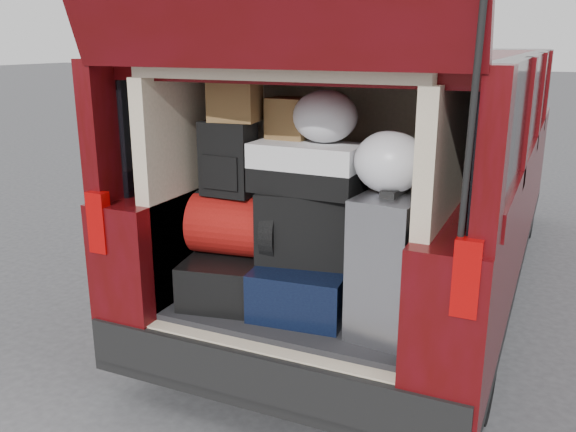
% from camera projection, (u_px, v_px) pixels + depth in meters
% --- Properties ---
extents(ground, '(80.00, 80.00, 0.00)m').
position_uv_depth(ground, '(290.00, 414.00, 3.15)').
color(ground, '#38383A').
rests_on(ground, ground).
extents(minivan, '(1.90, 5.35, 2.77)m').
position_uv_depth(minivan, '(393.00, 173.00, 4.52)').
color(minivan, black).
rests_on(minivan, ground).
extents(load_floor, '(1.24, 1.05, 0.55)m').
position_uv_depth(load_floor, '(311.00, 343.00, 3.32)').
color(load_floor, black).
rests_on(load_floor, ground).
extents(black_hardshell, '(0.52, 0.65, 0.23)m').
position_uv_depth(black_hardshell, '(233.00, 275.00, 3.23)').
color(black_hardshell, black).
rests_on(black_hardshell, load_floor).
extents(navy_hardshell, '(0.51, 0.60, 0.24)m').
position_uv_depth(navy_hardshell, '(307.00, 285.00, 3.08)').
color(navy_hardshell, black).
rests_on(navy_hardshell, load_floor).
extents(silver_roller, '(0.32, 0.47, 0.66)m').
position_uv_depth(silver_roller, '(391.00, 264.00, 2.78)').
color(silver_roller, silver).
rests_on(silver_roller, load_floor).
extents(red_duffel, '(0.52, 0.37, 0.32)m').
position_uv_depth(red_duffel, '(240.00, 225.00, 3.15)').
color(red_duffel, maroon).
rests_on(red_duffel, black_hardshell).
extents(black_soft_case, '(0.54, 0.38, 0.36)m').
position_uv_depth(black_soft_case, '(310.00, 226.00, 3.03)').
color(black_soft_case, black).
rests_on(black_soft_case, navy_hardshell).
extents(backpack, '(0.26, 0.16, 0.37)m').
position_uv_depth(backpack, '(228.00, 159.00, 3.06)').
color(backpack, black).
rests_on(backpack, red_duffel).
extents(twotone_duffel, '(0.53, 0.28, 0.24)m').
position_uv_depth(twotone_duffel, '(307.00, 168.00, 2.94)').
color(twotone_duffel, white).
rests_on(twotone_duffel, black_soft_case).
extents(grocery_sack_lower, '(0.25, 0.22, 0.21)m').
position_uv_depth(grocery_sack_lower, '(235.00, 100.00, 2.99)').
color(grocery_sack_lower, brown).
rests_on(grocery_sack_lower, backpack).
extents(grocery_sack_upper, '(0.21, 0.17, 0.20)m').
position_uv_depth(grocery_sack_upper, '(289.00, 118.00, 3.02)').
color(grocery_sack_upper, brown).
rests_on(grocery_sack_upper, twotone_duffel).
extents(plastic_bag_center, '(0.32, 0.30, 0.25)m').
position_uv_depth(plastic_bag_center, '(325.00, 116.00, 2.89)').
color(plastic_bag_center, silver).
rests_on(plastic_bag_center, twotone_duffel).
extents(plastic_bag_right, '(0.33, 0.31, 0.28)m').
position_uv_depth(plastic_bag_right, '(390.00, 162.00, 2.69)').
color(plastic_bag_right, silver).
rests_on(plastic_bag_right, silver_roller).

